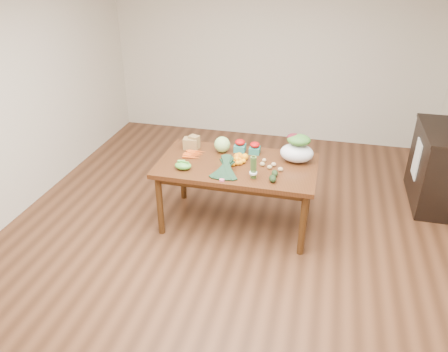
% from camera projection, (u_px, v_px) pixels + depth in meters
% --- Properties ---
extents(floor, '(6.00, 6.00, 0.00)m').
position_uv_depth(floor, '(228.00, 243.00, 4.63)').
color(floor, brown).
rests_on(floor, ground).
extents(room_walls, '(5.02, 6.02, 2.70)m').
position_uv_depth(room_walls, '(229.00, 124.00, 3.99)').
color(room_walls, beige).
rests_on(room_walls, floor).
extents(dining_table, '(1.67, 0.93, 0.75)m').
position_uv_depth(dining_table, '(237.00, 194.00, 4.79)').
color(dining_table, '#4E2512').
rests_on(dining_table, floor).
extents(cabinet, '(0.52, 1.02, 0.94)m').
position_uv_depth(cabinet, '(438.00, 167.00, 5.15)').
color(cabinet, black).
rests_on(cabinet, floor).
extents(dish_towel, '(0.02, 0.28, 0.45)m').
position_uv_depth(dish_towel, '(417.00, 159.00, 5.16)').
color(dish_towel, white).
rests_on(dish_towel, cabinet).
extents(paper_bag, '(0.21, 0.18, 0.15)m').
position_uv_depth(paper_bag, '(191.00, 142.00, 4.91)').
color(paper_bag, olive).
rests_on(paper_bag, dining_table).
extents(cabbage, '(0.18, 0.18, 0.18)m').
position_uv_depth(cabbage, '(222.00, 145.00, 4.82)').
color(cabbage, '#ADCC75').
rests_on(cabbage, dining_table).
extents(strawberry_basket_a, '(0.12, 0.12, 0.11)m').
position_uv_depth(strawberry_basket_a, '(240.00, 147.00, 4.85)').
color(strawberry_basket_a, red).
rests_on(strawberry_basket_a, dining_table).
extents(strawberry_basket_b, '(0.11, 0.11, 0.10)m').
position_uv_depth(strawberry_basket_b, '(255.00, 149.00, 4.81)').
color(strawberry_basket_b, red).
rests_on(strawberry_basket_b, dining_table).
extents(orange_a, '(0.08, 0.08, 0.08)m').
position_uv_depth(orange_a, '(237.00, 157.00, 4.66)').
color(orange_a, orange).
rests_on(orange_a, dining_table).
extents(orange_b, '(0.08, 0.08, 0.08)m').
position_uv_depth(orange_b, '(239.00, 156.00, 4.68)').
color(orange_b, '#FFAB0F').
rests_on(orange_b, dining_table).
extents(orange_c, '(0.07, 0.07, 0.07)m').
position_uv_depth(orange_c, '(245.00, 157.00, 4.67)').
color(orange_c, '#FDA60F').
rests_on(orange_c, dining_table).
extents(mandarin_cluster, '(0.18, 0.18, 0.09)m').
position_uv_depth(mandarin_cluster, '(237.00, 160.00, 4.59)').
color(mandarin_cluster, orange).
rests_on(mandarin_cluster, dining_table).
extents(carrots, '(0.22, 0.22, 0.03)m').
position_uv_depth(carrots, '(193.00, 154.00, 4.78)').
color(carrots, '#EA4E13').
rests_on(carrots, dining_table).
extents(snap_pea_bag, '(0.18, 0.13, 0.08)m').
position_uv_depth(snap_pea_bag, '(183.00, 166.00, 4.48)').
color(snap_pea_bag, green).
rests_on(snap_pea_bag, dining_table).
extents(kale_bunch, '(0.32, 0.40, 0.16)m').
position_uv_depth(kale_bunch, '(224.00, 169.00, 4.32)').
color(kale_bunch, black).
rests_on(kale_bunch, dining_table).
extents(asparagus_bundle, '(0.08, 0.12, 0.26)m').
position_uv_depth(asparagus_bundle, '(253.00, 167.00, 4.26)').
color(asparagus_bundle, '#567C38').
rests_on(asparagus_bundle, dining_table).
extents(potato_a, '(0.05, 0.05, 0.05)m').
position_uv_depth(potato_a, '(262.00, 164.00, 4.55)').
color(potato_a, tan).
rests_on(potato_a, dining_table).
extents(potato_b, '(0.05, 0.04, 0.04)m').
position_uv_depth(potato_b, '(270.00, 167.00, 4.49)').
color(potato_b, tan).
rests_on(potato_b, dining_table).
extents(potato_c, '(0.05, 0.05, 0.04)m').
position_uv_depth(potato_c, '(274.00, 164.00, 4.54)').
color(potato_c, tan).
rests_on(potato_c, dining_table).
extents(potato_d, '(0.05, 0.04, 0.04)m').
position_uv_depth(potato_d, '(264.00, 160.00, 4.64)').
color(potato_d, '#DAAF7E').
rests_on(potato_d, dining_table).
extents(potato_e, '(0.05, 0.05, 0.05)m').
position_uv_depth(potato_e, '(280.00, 169.00, 4.44)').
color(potato_e, tan).
rests_on(potato_e, dining_table).
extents(avocado_a, '(0.10, 0.12, 0.07)m').
position_uv_depth(avocado_a, '(273.00, 179.00, 4.24)').
color(avocado_a, black).
rests_on(avocado_a, dining_table).
extents(avocado_b, '(0.09, 0.11, 0.06)m').
position_uv_depth(avocado_b, '(275.00, 173.00, 4.35)').
color(avocado_b, black).
rests_on(avocado_b, dining_table).
extents(salad_bag, '(0.35, 0.27, 0.27)m').
position_uv_depth(salad_bag, '(297.00, 150.00, 4.59)').
color(salad_bag, white).
rests_on(salad_bag, dining_table).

